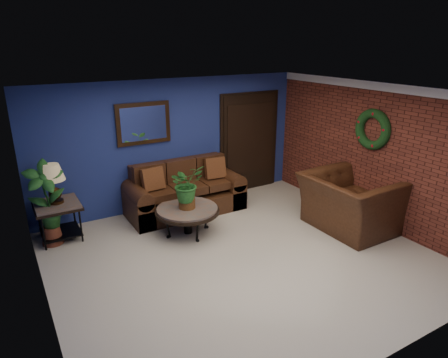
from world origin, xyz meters
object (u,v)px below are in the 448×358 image
coffee_table (187,211)px  table_lamp (53,179)px  armchair (349,203)px  side_chair (208,180)px  sofa (184,195)px  end_table (58,211)px

coffee_table → table_lamp: table_lamp is taller
table_lamp → armchair: size_ratio=0.43×
table_lamp → armchair: (4.45, -2.15, -0.58)m
coffee_table → armchair: armchair is taller
side_chair → armchair: armchair is taller
sofa → end_table: 2.29m
end_table → side_chair: (2.83, 0.07, 0.02)m
coffee_table → side_chair: bearing=46.5°
sofa → side_chair: bearing=3.6°
sofa → end_table: (-2.29, -0.03, 0.18)m
side_chair → armchair: bearing=-41.2°
side_chair → sofa: bearing=-163.9°
sofa → coffee_table: (-0.35, -0.91, 0.09)m
sofa → armchair: (2.16, -2.18, 0.16)m
end_table → coffee_table: bearing=-24.5°
sofa → coffee_table: size_ratio=2.01×
coffee_table → table_lamp: 2.22m
side_chair → coffee_table: bearing=-120.9°
table_lamp → end_table: bearing=180.0°
armchair → end_table: bearing=64.1°
sofa → table_lamp: bearing=-179.2°
table_lamp → armchair: 4.97m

